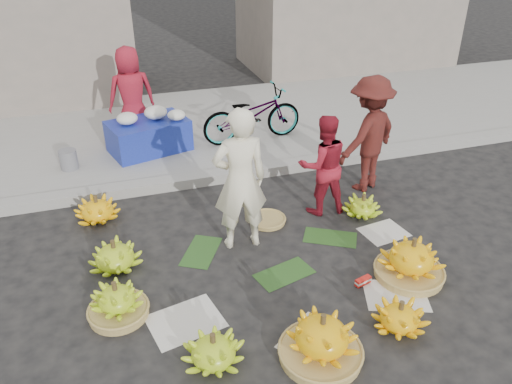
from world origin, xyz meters
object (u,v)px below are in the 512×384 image
object	(u,v)px
banana_bunch_4	(411,260)
flower_table	(149,134)
banana_bunch_0	(117,302)
vendor_cream	(240,180)
bicycle	(252,115)

from	to	relation	value
banana_bunch_4	flower_table	world-z (taller)	flower_table
banana_bunch_0	vendor_cream	distance (m)	1.87
banana_bunch_0	vendor_cream	size ratio (longest dim) A/B	0.38
vendor_cream	banana_bunch_4	bearing A→B (deg)	146.16
banana_bunch_4	vendor_cream	xyz separation A→B (m)	(-1.60, 1.18, 0.65)
banana_bunch_4	bicycle	xyz separation A→B (m)	(-0.60, 3.93, 0.36)
vendor_cream	flower_table	bearing A→B (deg)	-73.32
banana_bunch_4	bicycle	world-z (taller)	bicycle
banana_bunch_4	banana_bunch_0	bearing A→B (deg)	173.67
banana_bunch_0	banana_bunch_4	distance (m)	3.14
banana_bunch_0	flower_table	xyz separation A→B (m)	(0.80, 3.68, 0.24)
banana_bunch_4	vendor_cream	world-z (taller)	vendor_cream
banana_bunch_0	flower_table	world-z (taller)	flower_table
banana_bunch_0	flower_table	distance (m)	3.77
banana_bunch_0	bicycle	xyz separation A→B (m)	(2.53, 3.58, 0.40)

